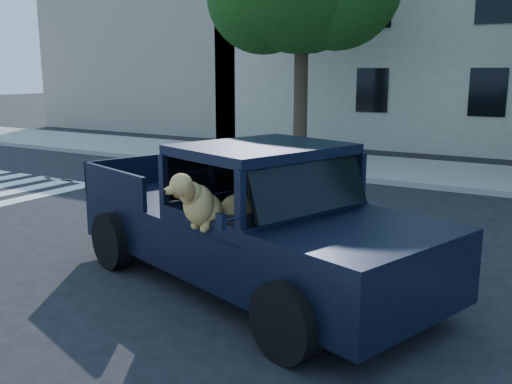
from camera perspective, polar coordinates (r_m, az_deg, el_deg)
ground at (r=8.61m, az=-0.21°, el=-7.66°), size 120.00×120.00×0.00m
far_sidewalk at (r=16.92m, az=16.00°, el=1.94°), size 60.00×4.00×0.15m
lane_stripes at (r=10.96m, az=18.23°, el=-3.90°), size 21.60×0.14×0.01m
building_left at (r=30.30m, az=-8.84°, el=13.96°), size 12.00×6.00×8.00m
pickup_truck at (r=7.84m, az=-1.27°, el=-4.51°), size 5.92×3.76×1.98m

